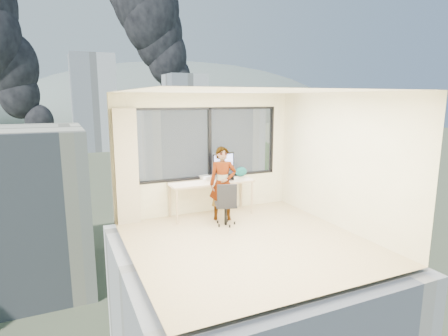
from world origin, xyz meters
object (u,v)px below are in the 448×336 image
monitor (223,166)px  handbag (241,172)px  laptop (225,175)px  chair (226,203)px  person (223,184)px  desk (211,198)px  game_console (208,177)px

monitor → handbag: size_ratio=2.13×
monitor → handbag: (0.50, 0.13, -0.19)m
laptop → handbag: size_ratio=1.21×
chair → laptop: laptop is taller
person → desk: bearing=129.6°
game_console → handbag: bearing=-22.9°
game_console → laptop: bearing=-58.4°
monitor → game_console: size_ratio=1.95×
person → monitor: person is taller
person → game_console: (-0.09, 0.61, 0.03)m
laptop → monitor: bearing=103.0°
desk → chair: (0.02, -0.70, 0.07)m
desk → chair: chair is taller
person → laptop: bearing=80.2°
monitor → game_console: 0.43m
person → monitor: bearing=86.9°
person → laptop: person is taller
chair → laptop: bearing=82.4°
person → monitor: (0.19, 0.40, 0.28)m
desk → person: 0.53m
monitor → chair: bearing=-126.3°
desk → game_console: bearing=85.9°
chair → handbag: 1.25m
desk → person: person is taller
person → laptop: (0.21, 0.34, 0.09)m
game_console → laptop: 0.41m
game_console → desk: bearing=-111.3°
chair → person: 0.48m
desk → game_console: game_console is taller
desk → game_console: 0.49m
desk → handbag: 0.95m
game_console → laptop: size_ratio=0.90×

